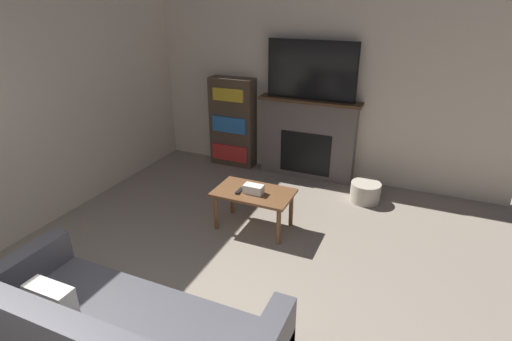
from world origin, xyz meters
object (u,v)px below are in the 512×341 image
at_px(coffee_table, 254,197).
at_px(bookshelf, 233,123).
at_px(tv, 311,70).
at_px(storage_basket, 365,192).
at_px(fireplace, 308,138).

relative_size(coffee_table, bookshelf, 0.65).
bearing_deg(tv, bookshelf, -179.83).
bearing_deg(tv, coffee_table, -94.60).
height_order(bookshelf, storage_basket, bookshelf).
height_order(coffee_table, bookshelf, bookshelf).
bearing_deg(storage_basket, coffee_table, -132.41).
bearing_deg(fireplace, bookshelf, -178.89).
relative_size(tv, storage_basket, 3.24).
bearing_deg(coffee_table, fireplace, 85.46).
bearing_deg(bookshelf, coffee_table, -56.57).
xyz_separation_m(fireplace, tv, (0.00, -0.02, 0.98)).
bearing_deg(bookshelf, fireplace, 1.11).
xyz_separation_m(coffee_table, bookshelf, (-1.08, 1.64, 0.29)).
xyz_separation_m(tv, storage_basket, (0.95, -0.46, -1.44)).
bearing_deg(storage_basket, fireplace, 153.41).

